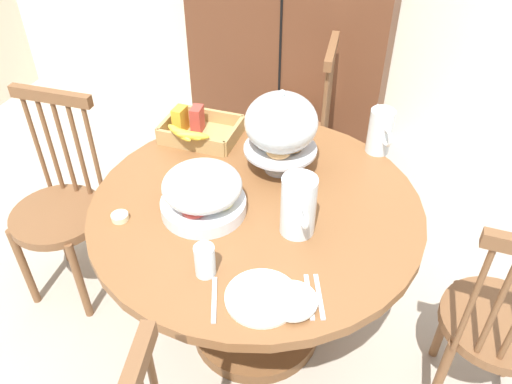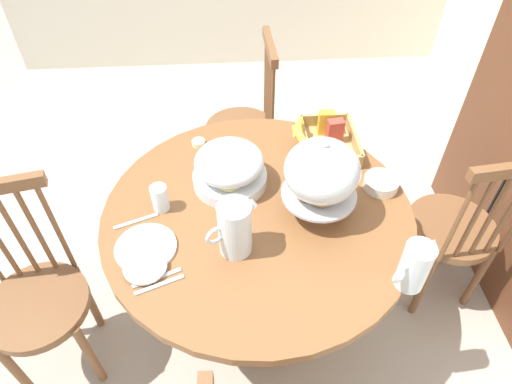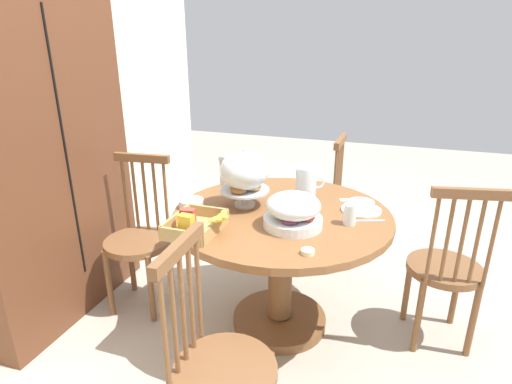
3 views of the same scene
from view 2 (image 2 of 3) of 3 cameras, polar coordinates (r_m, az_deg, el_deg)
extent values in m
plane|color=#A89E8E|center=(2.37, -0.96, -13.15)|extent=(10.00, 10.00, 0.00)
cylinder|color=brown|center=(1.75, 0.23, -2.78)|extent=(1.20, 1.20, 0.04)
cylinder|color=brown|center=(2.01, 0.20, -9.21)|extent=(0.14, 0.14, 0.63)
cylinder|color=brown|center=(2.31, 0.18, -14.37)|extent=(0.56, 0.56, 0.06)
cylinder|color=brown|center=(2.24, 23.56, -4.17)|extent=(0.40, 0.40, 0.04)
cylinder|color=brown|center=(2.54, 23.42, -4.67)|extent=(0.04, 0.04, 0.45)
cylinder|color=brown|center=(2.41, 17.71, -5.75)|extent=(0.04, 0.04, 0.45)
cylinder|color=brown|center=(2.41, 26.39, -9.60)|extent=(0.04, 0.04, 0.45)
cylinder|color=brown|center=(2.28, 20.44, -11.06)|extent=(0.04, 0.04, 0.45)
cylinder|color=brown|center=(2.04, 29.14, -2.70)|extent=(0.02, 0.02, 0.48)
cylinder|color=brown|center=(2.00, 27.54, -3.01)|extent=(0.02, 0.02, 0.48)
cylinder|color=brown|center=(1.96, 25.86, -3.32)|extent=(0.02, 0.02, 0.48)
cylinder|color=brown|center=(1.92, 24.13, -3.65)|extent=(0.02, 0.02, 0.48)
cylinder|color=brown|center=(2.60, -1.98, 7.94)|extent=(0.40, 0.40, 0.04)
cylinder|color=brown|center=(2.84, -4.93, 5.80)|extent=(0.04, 0.04, 0.45)
cylinder|color=brown|center=(2.63, -4.66, 1.97)|extent=(0.04, 0.04, 0.45)
cylinder|color=brown|center=(2.85, 0.71, 6.20)|extent=(0.04, 0.04, 0.45)
cylinder|color=brown|center=(2.64, 1.41, 2.41)|extent=(0.04, 0.04, 0.45)
cylinder|color=brown|center=(2.59, 1.26, 14.27)|extent=(0.02, 0.02, 0.48)
cylinder|color=brown|center=(2.53, 1.46, 13.46)|extent=(0.02, 0.02, 0.48)
cylinder|color=brown|center=(2.47, 1.67, 12.62)|extent=(0.02, 0.02, 0.48)
cylinder|color=brown|center=(2.41, 1.88, 11.73)|extent=(0.02, 0.02, 0.48)
cylinder|color=brown|center=(2.36, 2.10, 10.80)|extent=(0.02, 0.02, 0.48)
cube|color=brown|center=(2.34, 1.80, 17.99)|extent=(0.36, 0.05, 0.05)
cylinder|color=brown|center=(2.01, -26.00, -12.88)|extent=(0.40, 0.40, 0.04)
cylinder|color=brown|center=(2.17, -27.98, -19.70)|extent=(0.04, 0.04, 0.45)
cylinder|color=brown|center=(2.09, -20.33, -18.87)|extent=(0.04, 0.04, 0.45)
cylinder|color=brown|center=(2.31, -27.42, -13.52)|extent=(0.04, 0.04, 0.45)
cylinder|color=brown|center=(2.24, -20.47, -12.54)|extent=(0.04, 0.04, 0.45)
cylinder|color=brown|center=(1.93, -27.95, -5.04)|extent=(0.02, 0.02, 0.48)
cylinder|color=brown|center=(1.91, -25.98, -4.69)|extent=(0.02, 0.02, 0.48)
cylinder|color=brown|center=(1.90, -23.97, -4.33)|extent=(0.02, 0.02, 0.48)
cylinder|color=silver|center=(1.74, 7.70, -2.28)|extent=(0.12, 0.12, 0.02)
cylinder|color=silver|center=(1.71, 7.81, -1.44)|extent=(0.03, 0.03, 0.09)
cylinder|color=silver|center=(1.68, 7.98, -0.24)|extent=(0.28, 0.28, 0.01)
torus|color=#B27033|center=(1.63, 8.33, -0.61)|extent=(0.10, 0.10, 0.03)
torus|color=#D19347|center=(1.66, 9.18, 0.30)|extent=(0.10, 0.10, 0.03)
torus|color=#935628|center=(1.71, 8.04, 1.92)|extent=(0.10, 0.10, 0.03)
torus|color=tan|center=(1.64, 6.48, 0.09)|extent=(0.10, 0.10, 0.03)
ellipsoid|color=silver|center=(1.60, 8.39, 2.70)|extent=(0.27, 0.27, 0.22)
sphere|color=silver|center=(1.52, 8.86, 6.04)|extent=(0.02, 0.02, 0.02)
cylinder|color=silver|center=(1.82, -3.32, 1.72)|extent=(0.30, 0.30, 0.05)
ellipsoid|color=beige|center=(1.75, -3.42, 1.09)|extent=(0.09, 0.09, 0.03)
ellipsoid|color=#8CBF59|center=(1.80, -1.22, 2.56)|extent=(0.09, 0.09, 0.03)
ellipsoid|color=#6B2D4C|center=(1.85, -3.48, 3.99)|extent=(0.09, 0.09, 0.03)
ellipsoid|color=#CC3D33|center=(1.80, -5.52, 2.51)|extent=(0.09, 0.09, 0.03)
ellipsoid|color=silver|center=(1.76, -3.44, 3.85)|extent=(0.28, 0.28, 0.13)
cylinder|color=silver|center=(1.53, -2.70, -4.63)|extent=(0.12, 0.12, 0.22)
cylinder|color=orange|center=(1.56, -2.66, -5.40)|extent=(0.10, 0.10, 0.15)
cone|color=silver|center=(1.49, -0.54, -1.27)|extent=(0.05, 0.05, 0.03)
torus|color=silver|center=(1.50, -5.17, -5.53)|extent=(0.05, 0.07, 0.07)
cylinder|color=silver|center=(1.54, 19.50, -8.88)|extent=(0.10, 0.10, 0.19)
cylinder|color=white|center=(1.56, 19.25, -9.49)|extent=(0.09, 0.09, 0.13)
cone|color=silver|center=(1.51, 21.63, -6.01)|extent=(0.05, 0.05, 0.03)
torus|color=silver|center=(1.49, 17.97, -9.89)|extent=(0.05, 0.07, 0.07)
cube|color=tan|center=(2.03, 9.23, 5.80)|extent=(0.30, 0.22, 0.01)
cube|color=tan|center=(2.00, 6.22, 6.35)|extent=(0.30, 0.02, 0.07)
cube|color=tan|center=(2.04, 12.36, 6.50)|extent=(0.30, 0.02, 0.07)
cube|color=tan|center=(2.13, 8.58, 8.95)|extent=(0.02, 0.22, 0.07)
cube|color=tan|center=(1.91, 10.15, 3.61)|extent=(0.02, 0.22, 0.07)
cube|color=gold|center=(2.07, 8.89, 8.74)|extent=(0.05, 0.07, 0.11)
cube|color=#B23D33|center=(2.02, 9.97, 7.63)|extent=(0.05, 0.07, 0.11)
ellipsoid|color=yellow|center=(1.98, 5.36, 8.22)|extent=(0.14, 0.08, 0.05)
ellipsoid|color=yellow|center=(1.95, 5.48, 7.69)|extent=(0.13, 0.03, 0.05)
ellipsoid|color=yellow|center=(1.93, 5.60, 7.15)|extent=(0.14, 0.08, 0.05)
cylinder|color=white|center=(1.66, -13.83, -6.86)|extent=(0.22, 0.22, 0.01)
cylinder|color=white|center=(1.59, -13.93, -9.14)|extent=(0.15, 0.15, 0.01)
cylinder|color=white|center=(1.87, 15.61, 1.09)|extent=(0.14, 0.14, 0.04)
cylinder|color=silver|center=(1.74, -12.12, -0.75)|extent=(0.06, 0.06, 0.11)
cylinder|color=beige|center=(2.03, -7.31, 6.23)|extent=(0.06, 0.06, 0.02)
cube|color=silver|center=(1.57, -12.48, -10.62)|extent=(0.07, 0.16, 0.01)
cube|color=silver|center=(1.55, -12.18, -11.47)|extent=(0.07, 0.16, 0.01)
cube|color=silver|center=(1.75, -14.99, -3.60)|extent=(0.07, 0.16, 0.01)
camera|label=1|loc=(1.46, -69.67, 15.47)|focal=36.45mm
camera|label=3|loc=(3.26, -15.15, 37.27)|focal=29.12mm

